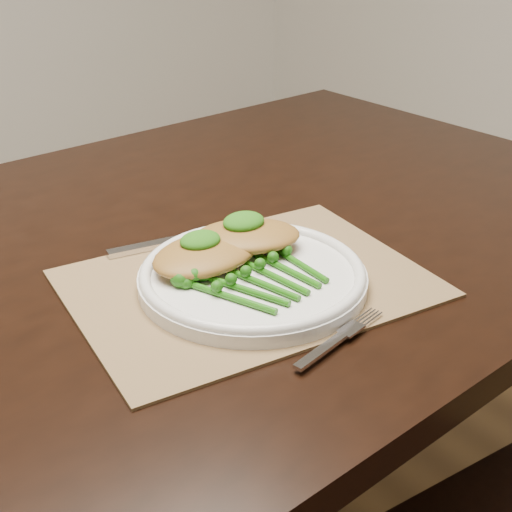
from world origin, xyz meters
TOP-DOWN VIEW (x-y plane):
  - dining_table at (0.06, -0.13)m, footprint 1.64×0.98m
  - placemat at (0.13, -0.29)m, footprint 0.45×0.36m
  - dinner_plate at (0.13, -0.30)m, footprint 0.27×0.27m
  - knife at (0.11, -0.14)m, footprint 0.22×0.06m
  - fork at (0.14, -0.44)m, footprint 0.14×0.04m
  - chicken_fillet_left at (0.10, -0.24)m, footprint 0.15×0.12m
  - chicken_fillet_right at (0.16, -0.24)m, footprint 0.16×0.15m
  - pesto_dollop_left at (0.10, -0.24)m, footprint 0.05×0.04m
  - pesto_dollop_right at (0.16, -0.23)m, footprint 0.06×0.05m
  - broccolini_bundle at (0.13, -0.32)m, footprint 0.16×0.18m

SIDE VIEW (x-z plane):
  - dining_table at x=0.06m, z-range 0.00..0.75m
  - placemat at x=0.13m, z-range 0.75..0.75m
  - fork at x=0.14m, z-range 0.76..0.76m
  - knife at x=0.11m, z-range 0.75..0.76m
  - dinner_plate at x=0.13m, z-range 0.75..0.78m
  - broccolini_bundle at x=0.13m, z-range 0.76..0.79m
  - chicken_fillet_left at x=0.10m, z-range 0.77..0.80m
  - chicken_fillet_right at x=0.16m, z-range 0.78..0.80m
  - pesto_dollop_left at x=0.10m, z-range 0.79..0.81m
  - pesto_dollop_right at x=0.16m, z-range 0.79..0.82m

